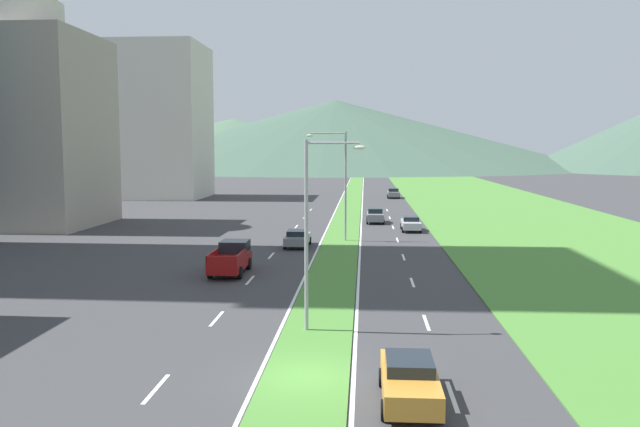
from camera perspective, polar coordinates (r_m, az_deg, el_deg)
ground_plane at (r=24.40m, az=-1.27°, el=-14.25°), size 600.00×600.00×0.00m
grass_median at (r=83.26m, az=2.49°, el=0.09°), size 3.20×240.00×0.06m
grass_verge_right at (r=85.27m, az=16.46°, el=-0.01°), size 24.00×240.00×0.06m
lane_dash_left_2 at (r=24.08m, az=-14.19°, el=-14.69°), size 0.16×2.80×0.01m
lane_dash_left_3 at (r=32.61m, az=-9.06°, el=-9.11°), size 0.16×2.80×0.01m
lane_dash_left_4 at (r=41.48m, az=-6.16°, el=-5.84°), size 0.16×2.80×0.01m
lane_dash_left_5 at (r=50.49m, az=-4.31°, el=-3.72°), size 0.16×2.80×0.01m
lane_dash_left_6 at (r=59.59m, az=-3.03°, el=-2.24°), size 0.16×2.80×0.01m
lane_dash_left_7 at (r=68.74m, az=-2.09°, el=-1.15°), size 0.16×2.80×0.01m
lane_dash_left_8 at (r=77.92m, az=-1.37°, el=-0.32°), size 0.16×2.80×0.01m
lane_dash_left_9 at (r=87.13m, az=-0.80°, el=0.33°), size 0.16×2.80×0.01m
lane_dash_right_2 at (r=23.17m, az=11.53°, el=-15.47°), size 0.16×2.80×0.01m
lane_dash_right_3 at (r=31.95m, az=9.32°, el=-9.43°), size 0.16×2.80×0.01m
lane_dash_right_4 at (r=40.95m, az=8.11°, el=-6.01°), size 0.16×2.80×0.01m
lane_dash_right_5 at (r=50.06m, az=7.35°, el=-3.83°), size 0.16×2.80×0.01m
lane_dash_right_6 at (r=59.23m, az=6.82°, el=-2.32°), size 0.16×2.80×0.01m
lane_dash_right_7 at (r=68.43m, az=6.44°, el=-1.22°), size 0.16×2.80×0.01m
lane_dash_right_8 at (r=77.65m, az=6.14°, el=-0.38°), size 0.16×2.80×0.01m
lane_dash_right_9 at (r=86.88m, az=5.91°, el=0.29°), size 0.16×2.80×0.01m
edge_line_median_left at (r=83.33m, az=1.29°, el=0.08°), size 0.16×240.00×0.01m
edge_line_median_right at (r=83.24m, az=3.69°, el=0.06°), size 0.16×240.00×0.01m
domed_building at (r=76.01m, az=-24.39°, el=8.20°), size 14.48×14.48×29.70m
midrise_colored at (r=111.81m, az=-13.88°, el=7.84°), size 14.70×14.70×25.20m
hill_far_left at (r=289.79m, az=-7.56°, el=6.20°), size 196.88×196.88×20.74m
hill_far_center at (r=285.40m, az=1.37°, el=7.06°), size 214.82×214.82×28.80m
street_lamp_near at (r=29.20m, az=-0.62°, el=-0.75°), size 2.73×0.46×8.72m
street_lamp_mid at (r=57.69m, az=1.87°, el=3.13°), size 3.54×0.41×9.75m
car_0 at (r=22.21m, az=7.86°, el=-14.26°), size 1.94×4.60×1.47m
car_1 at (r=72.22m, az=4.88°, el=-0.19°), size 1.96×4.27×1.61m
car_2 at (r=65.73m, az=7.98°, el=-0.87°), size 1.92×4.48×1.45m
car_3 at (r=107.70m, az=6.47°, el=1.78°), size 2.00×4.20×1.61m
car_4 at (r=54.85m, az=-1.98°, el=-2.16°), size 2.04×4.64×1.42m
pickup_truck_0 at (r=43.82m, az=-7.81°, el=-3.93°), size 2.18×5.40×2.00m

